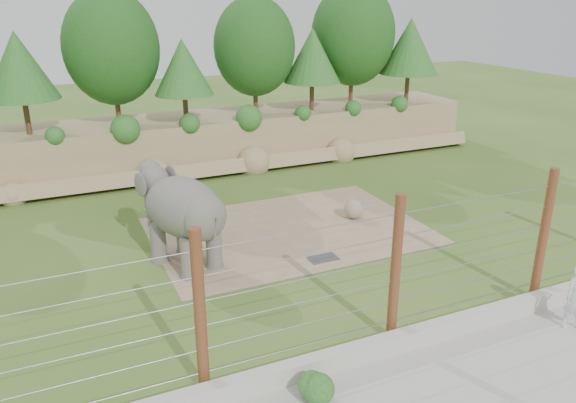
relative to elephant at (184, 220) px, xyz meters
name	(u,v)px	position (x,y,z in m)	size (l,w,h in m)	color
ground	(313,266)	(3.74, -1.86, -1.57)	(90.00, 90.00, 0.00)	#3C6220
back_embankment	(211,88)	(4.33, 10.82, 2.40)	(30.00, 5.52, 8.77)	#9C8062
dirt_patch	(289,231)	(4.24, 1.14, -1.56)	(10.00, 7.00, 0.02)	#8D765A
drain_grate	(323,258)	(4.28, -1.52, -1.53)	(1.00, 0.60, 0.03)	#262628
elephant	(184,220)	(0.00, 0.00, 0.00)	(1.66, 3.87, 3.14)	slate
stone_ball	(354,209)	(7.08, 1.20, -1.16)	(0.77, 0.77, 0.77)	#7C715C
retaining_wall	(402,340)	(3.74, -6.86, -1.32)	(26.00, 0.35, 0.50)	beige
walkway	(454,397)	(3.74, -8.86, -1.56)	(26.00, 4.00, 0.01)	beige
barrier_fence	(395,270)	(3.74, -6.36, 0.43)	(20.26, 0.26, 4.00)	#572E1E
walkway_shrub	(309,388)	(0.72, -7.66, -1.20)	(0.72, 0.72, 0.72)	#1D5C1B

